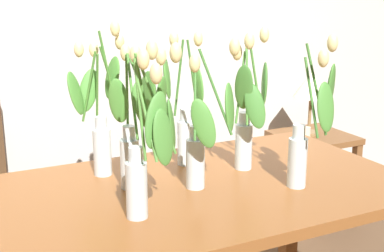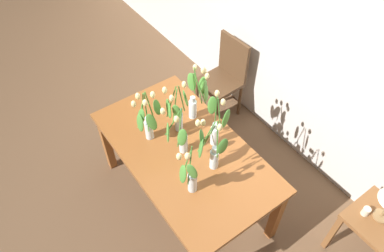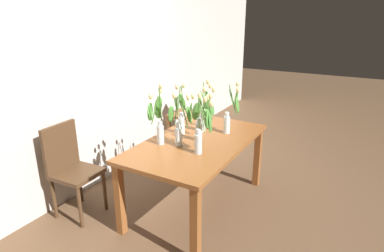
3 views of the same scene
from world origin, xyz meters
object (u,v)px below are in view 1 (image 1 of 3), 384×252
object	(u,v)px
tulip_vase_5	(147,148)
dining_table	(193,210)
side_table	(312,152)
tulip_vase_3	(101,114)
tulip_vase_1	(248,119)
table_lamp	(311,86)
tulip_vase_4	(307,138)
tulip_vase_0	(134,133)
tulip_vase_6	(185,119)
pillar_candle	(306,133)
tulip_vase_2	(202,143)

from	to	relation	value
tulip_vase_5	dining_table	bearing A→B (deg)	35.75
side_table	tulip_vase_3	bearing A→B (deg)	-158.77
tulip_vase_1	tulip_vase_5	size ratio (longest dim) A/B	1.02
table_lamp	tulip_vase_4	bearing A→B (deg)	-129.48
dining_table	side_table	world-z (taller)	dining_table
tulip_vase_0	side_table	xyz separation A→B (m)	(1.48, 0.82, -0.51)
tulip_vase_5	tulip_vase_3	bearing A→B (deg)	90.51
dining_table	tulip_vase_6	size ratio (longest dim) A/B	2.99
tulip_vase_4	tulip_vase_6	xyz separation A→B (m)	(-0.27, 0.43, 0.00)
pillar_candle	dining_table	bearing A→B (deg)	-144.61
tulip_vase_6	table_lamp	distance (m)	1.35
pillar_candle	tulip_vase_5	bearing A→B (deg)	-144.55
dining_table	pillar_candle	size ratio (longest dim) A/B	21.33
tulip_vase_5	tulip_vase_6	bearing A→B (deg)	52.06
tulip_vase_2	tulip_vase_4	world-z (taller)	tulip_vase_4
tulip_vase_2	side_table	world-z (taller)	tulip_vase_2
dining_table	tulip_vase_6	distance (m)	0.38
tulip_vase_0	tulip_vase_1	bearing A→B (deg)	-1.53
tulip_vase_1	tulip_vase_0	bearing A→B (deg)	178.47
tulip_vase_5	table_lamp	size ratio (longest dim) A/B	1.37
tulip_vase_3	pillar_candle	bearing A→B (deg)	20.62
tulip_vase_0	pillar_candle	world-z (taller)	tulip_vase_0
dining_table	tulip_vase_1	world-z (taller)	tulip_vase_1
tulip_vase_1	pillar_candle	distance (m)	1.25
tulip_vase_0	tulip_vase_5	xyz separation A→B (m)	(-0.05, -0.25, 0.02)
tulip_vase_4	tulip_vase_3	bearing A→B (deg)	140.66
tulip_vase_6	table_lamp	xyz separation A→B (m)	(1.17, 0.67, -0.07)
tulip_vase_3	pillar_candle	size ratio (longest dim) A/B	7.74
tulip_vase_2	dining_table	bearing A→B (deg)	108.80
tulip_vase_1	pillar_candle	xyz separation A→B (m)	(0.91, 0.77, -0.36)
tulip_vase_0	tulip_vase_3	size ratio (longest dim) A/B	0.90
tulip_vase_6	side_table	world-z (taller)	tulip_vase_6
side_table	tulip_vase_4	bearing A→B (deg)	-130.71
tulip_vase_5	table_lamp	bearing A→B (deg)	35.91
dining_table	side_table	xyz separation A→B (m)	(1.28, 0.89, -0.22)
tulip_vase_5	side_table	xyz separation A→B (m)	(1.52, 1.07, -0.53)
tulip_vase_3	tulip_vase_6	bearing A→B (deg)	-9.48
pillar_candle	tulip_vase_2	bearing A→B (deg)	-142.93
dining_table	tulip_vase_3	world-z (taller)	tulip_vase_3
tulip_vase_0	tulip_vase_1	world-z (taller)	tulip_vase_1
tulip_vase_1	tulip_vase_6	xyz separation A→B (m)	(-0.18, 0.18, -0.02)
tulip_vase_4	side_table	size ratio (longest dim) A/B	1.00
dining_table	tulip_vase_0	distance (m)	0.36
pillar_candle	tulip_vase_0	bearing A→B (deg)	-150.92
side_table	pillar_candle	size ratio (longest dim) A/B	7.33
tulip_vase_5	tulip_vase_4	bearing A→B (deg)	-1.55
dining_table	tulip_vase_2	distance (m)	0.27
tulip_vase_0	tulip_vase_2	size ratio (longest dim) A/B	0.97
tulip_vase_5	side_table	distance (m)	1.93
tulip_vase_0	side_table	distance (m)	1.76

